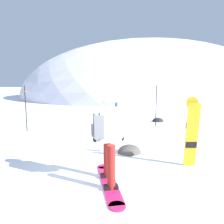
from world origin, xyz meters
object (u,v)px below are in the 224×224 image
at_px(piste_marker_near, 156,102).
at_px(piste_marker_far, 26,105).
at_px(rock_dark, 158,121).
at_px(snowboarder_main, 107,138).
at_px(spare_snowboard, 192,132).
at_px(rock_mid, 129,153).

xyz_separation_m(piste_marker_near, piste_marker_far, (-5.57, -1.07, -0.03)).
xyz_separation_m(piste_marker_near, rock_dark, (0.36, 1.13, -1.12)).
bearing_deg(snowboarder_main, piste_marker_near, 69.13).
bearing_deg(snowboarder_main, spare_snowboard, 23.19).
bearing_deg(snowboarder_main, rock_mid, 72.14).
bearing_deg(spare_snowboard, piste_marker_near, 87.81).
relative_size(snowboarder_main, piste_marker_near, 0.92).
bearing_deg(snowboarder_main, piste_marker_far, 128.08).
bearing_deg(snowboarder_main, rock_dark, 69.67).
bearing_deg(piste_marker_far, rock_mid, -33.30).
xyz_separation_m(spare_snowboard, piste_marker_far, (-5.39, 3.61, 0.25)).
height_order(rock_dark, rock_mid, rock_mid).
distance_m(spare_snowboard, piste_marker_far, 6.50).
distance_m(snowboarder_main, piste_marker_far, 5.64).
relative_size(snowboarder_main, spare_snowboard, 1.10).
height_order(piste_marker_far, rock_mid, piste_marker_far).
relative_size(snowboarder_main, rock_dark, 3.11).
height_order(snowboarder_main, rock_mid, snowboarder_main).
relative_size(piste_marker_near, rock_dark, 3.38).
relative_size(piste_marker_near, rock_mid, 2.96).
distance_m(piste_marker_near, rock_dark, 1.63).
bearing_deg(piste_marker_near, piste_marker_far, -169.12).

